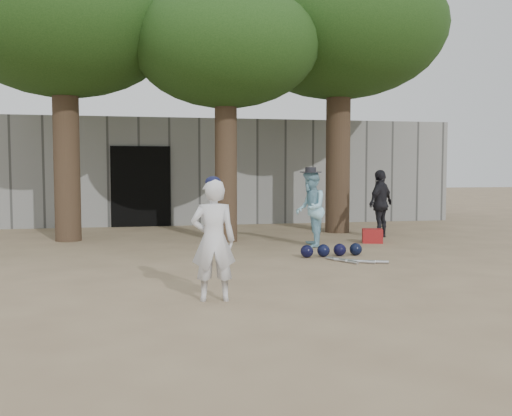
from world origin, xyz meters
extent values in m
plane|color=#937C5E|center=(0.00, 0.00, 0.00)|extent=(70.00, 70.00, 0.00)
imported|color=silver|center=(-0.41, -1.33, 0.73)|extent=(0.57, 0.40, 1.47)
imported|color=#8FC8DD|center=(2.14, 2.97, 0.78)|extent=(0.76, 0.88, 1.55)
imported|color=black|center=(4.20, 4.16, 0.78)|extent=(0.96, 0.86, 1.56)
cube|color=#A12115|center=(3.63, 3.28, 0.15)|extent=(0.50, 0.44, 0.30)
cube|color=gray|center=(0.00, 8.00, 1.50)|extent=(16.00, 0.35, 3.00)
cube|color=black|center=(-1.20, 7.80, 1.10)|extent=(1.60, 0.08, 2.20)
cube|color=slate|center=(0.00, 10.50, 1.50)|extent=(16.00, 5.00, 3.00)
sphere|color=black|center=(1.66, 1.62, 0.12)|extent=(0.23, 0.23, 0.23)
sphere|color=black|center=(1.98, 1.65, 0.12)|extent=(0.23, 0.23, 0.23)
sphere|color=black|center=(2.30, 1.67, 0.12)|extent=(0.23, 0.23, 0.23)
sphere|color=black|center=(2.62, 1.70, 0.12)|extent=(0.23, 0.23, 0.23)
cylinder|color=#B3B5BA|center=(2.12, 1.07, 0.03)|extent=(0.37, 0.67, 0.06)
cylinder|color=#B3B5BA|center=(2.30, 0.95, 0.03)|extent=(0.59, 0.50, 0.06)
cylinder|color=#B3B5BA|center=(2.48, 0.83, 0.03)|extent=(0.69, 0.31, 0.06)
cylinder|color=brown|center=(-2.80, 5.00, 2.75)|extent=(0.56, 0.56, 5.50)
ellipsoid|color=#284C19|center=(-2.80, 5.00, 4.70)|extent=(4.80, 4.80, 3.12)
cylinder|color=brown|center=(0.60, 4.20, 2.50)|extent=(0.48, 0.48, 5.00)
ellipsoid|color=#284C19|center=(0.60, 4.20, 4.20)|extent=(4.00, 4.00, 2.60)
cylinder|color=brown|center=(3.60, 5.40, 2.90)|extent=(0.60, 0.60, 5.80)
ellipsoid|color=#284C19|center=(3.60, 5.40, 5.00)|extent=(5.20, 5.20, 3.38)
camera|label=1|loc=(-1.30, -8.09, 1.60)|focal=40.00mm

